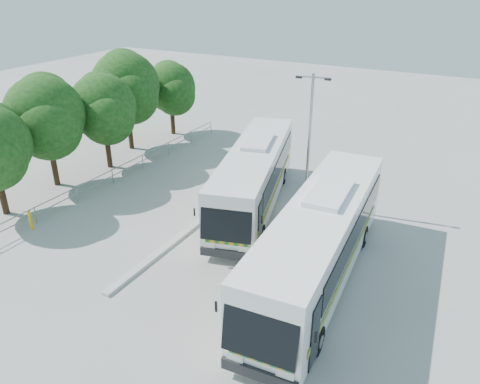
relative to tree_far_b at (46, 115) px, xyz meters
The scene contains 11 objects.
ground 13.85m from the tree_far_b, ahead, with size 100.00×100.00×0.00m, color #A2A29D.
kerb_divider 11.65m from the tree_far_b, ahead, with size 0.40×16.00×0.15m, color #B2B2AD.
railing 5.62m from the tree_far_b, 42.90° to the left, with size 0.06×22.00×1.00m.
tree_far_b is the anchor object (origin of this frame).
tree_far_c 4.01m from the tree_far_b, 77.09° to the left, with size 4.97×4.69×6.49m.
tree_far_d 7.61m from the tree_far_b, 92.23° to the left, with size 5.62×5.30×7.33m.
tree_far_e 12.13m from the tree_far_b, 88.17° to the left, with size 4.54×4.28×5.92m.
coach_main 13.11m from the tree_far_b, 15.02° to the left, with size 5.74×12.84×3.50m.
coach_adjacent 18.41m from the tree_far_b, ahead, with size 3.56×13.51×3.71m.
lamppost 15.77m from the tree_far_b, 17.78° to the left, with size 1.87×0.42×7.63m.
bollard 7.06m from the tree_far_b, 55.16° to the right, with size 0.16×0.16×1.11m, color #E8AB0D.
Camera 1 is at (10.32, -17.27, 12.40)m, focal length 35.00 mm.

